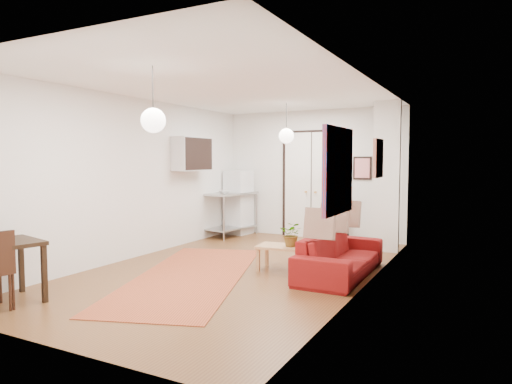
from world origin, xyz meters
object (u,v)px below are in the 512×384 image
at_px(sofa, 340,255).
at_px(fridge, 238,202).
at_px(black_side_chair, 338,217).
at_px(coffee_table, 286,249).
at_px(kitchen_counter, 231,207).

relative_size(sofa, fridge, 1.42).
xyz_separation_m(sofa, black_side_chair, (-0.92, 2.83, 0.23)).
bearing_deg(black_side_chair, coffee_table, 104.05).
xyz_separation_m(sofa, fridge, (-3.36, 2.74, 0.44)).
distance_m(coffee_table, black_side_chair, 2.96).
bearing_deg(coffee_table, kitchen_counter, 134.93).
xyz_separation_m(coffee_table, kitchen_counter, (-2.50, 2.51, 0.33)).
height_order(coffee_table, kitchen_counter, kitchen_counter).
xyz_separation_m(kitchen_counter, black_side_chair, (2.44, 0.45, -0.13)).
relative_size(sofa, coffee_table, 2.26).
height_order(sofa, black_side_chair, black_side_chair).
height_order(coffee_table, black_side_chair, black_side_chair).
relative_size(fridge, black_side_chair, 1.63).
relative_size(sofa, black_side_chair, 2.32).
relative_size(kitchen_counter, black_side_chair, 1.51).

